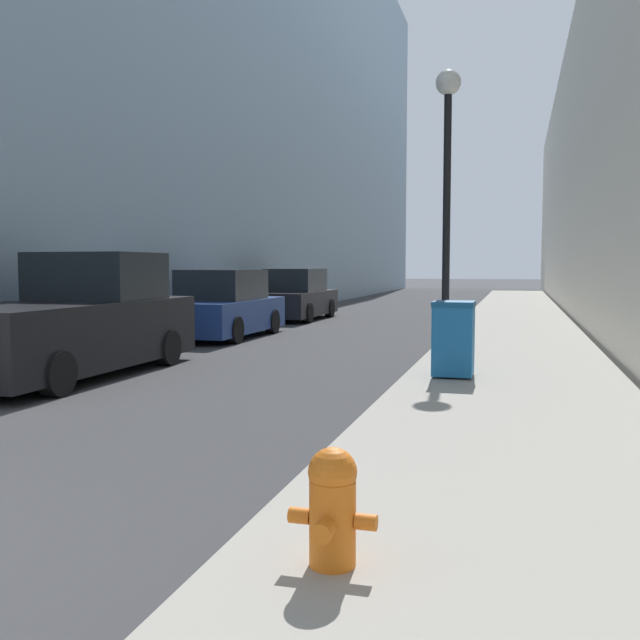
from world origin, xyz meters
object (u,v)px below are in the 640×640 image
Objects in this scene: trash_bin at (453,338)px; pickup_truck at (72,323)px; lamppost at (447,170)px; fire_hydrant at (332,504)px; parked_sedan_far at (296,297)px; parked_sedan_near at (223,307)px.

pickup_truck is (-6.17, -0.63, 0.14)m from trash_bin.
lamppost is at bearing 98.31° from trash_bin.
fire_hydrant is 20.22m from parked_sedan_far.
lamppost is 1.15× the size of parked_sedan_far.
parked_sedan_near is 6.30m from parked_sedan_far.
fire_hydrant is 7.10m from trash_bin.
fire_hydrant is 8.91m from pickup_truck.
parked_sedan_far is (-6.31, 12.13, 0.05)m from trash_bin.
parked_sedan_far is at bearing 117.50° from trash_bin.
pickup_truck reaches higher than trash_bin.
lamppost is 1.00× the size of pickup_truck.
pickup_truck reaches higher than parked_sedan_far.
pickup_truck is (-6.12, 6.47, 0.37)m from fire_hydrant.
trash_bin is 3.86m from lamppost.
parked_sedan_near is at bearing -89.54° from parked_sedan_far.
fire_hydrant is 0.15× the size of parked_sedan_near.
lamppost is 7.16m from pickup_truck.
parked_sedan_near is at bearing 151.17° from lamppost.
pickup_truck is (-5.79, -3.22, -2.71)m from lamppost.
parked_sedan_far is at bearing 90.66° from pickup_truck.
trash_bin is 13.67m from parked_sedan_far.
fire_hydrant is 0.15× the size of parked_sedan_far.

